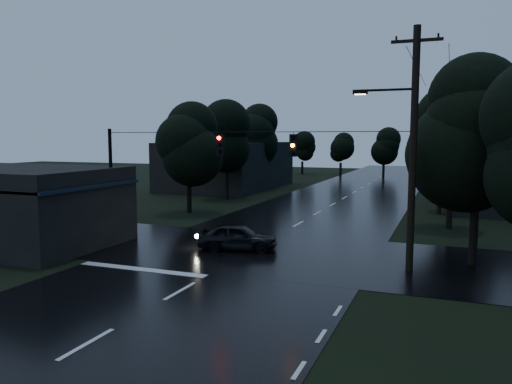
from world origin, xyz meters
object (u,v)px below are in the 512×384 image
Objects in this scene: car at (238,237)px; utility_pole_main at (411,145)px; utility_pole_far at (441,161)px; storefront at (2,205)px.

utility_pole_main is at bearing -110.46° from car.
storefront is at bearing -138.20° from utility_pole_far.
utility_pole_main reaches higher than storefront.
storefront is 1.62× the size of utility_pole_far.
car is (12.23, 2.90, -1.35)m from storefront.
utility_pole_main is at bearing -93.00° from utility_pole_far.
utility_pole_far is (21.25, 19.00, 1.86)m from storefront.
utility_pole_main is 1.33× the size of utility_pole_far.
car is at bearing 13.35° from storefront.
storefront is 3.11× the size of car.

